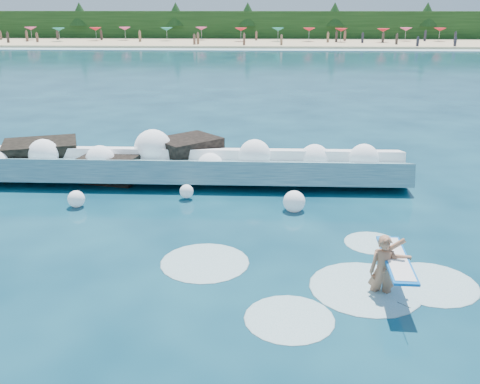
{
  "coord_description": "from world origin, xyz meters",
  "views": [
    {
      "loc": [
        2.14,
        -12.33,
        6.27
      ],
      "look_at": [
        1.5,
        2.0,
        1.2
      ],
      "focal_mm": 40.0,
      "sensor_mm": 36.0,
      "label": 1
    }
  ],
  "objects": [
    {
      "name": "ground",
      "position": [
        0.0,
        0.0,
        0.0
      ],
      "size": [
        200.0,
        200.0,
        0.0
      ],
      "primitive_type": "plane",
      "color": "#07283C",
      "rests_on": "ground"
    },
    {
      "name": "surfer_with_board",
      "position": [
        4.94,
        -1.45,
        0.64
      ],
      "size": [
        0.94,
        2.9,
        1.72
      ],
      "color": "#AA6F4F",
      "rests_on": "ground"
    },
    {
      "name": "wet_band",
      "position": [
        0.0,
        67.0,
        0.04
      ],
      "size": [
        140.0,
        5.0,
        0.08
      ],
      "primitive_type": "cube",
      "color": "silver",
      "rests_on": "ground"
    },
    {
      "name": "rock_cluster",
      "position": [
        -3.87,
        7.36,
        0.5
      ],
      "size": [
        8.75,
        3.61,
        1.58
      ],
      "color": "black",
      "rests_on": "ground"
    },
    {
      "name": "wave_spray",
      "position": [
        -0.96,
        6.59,
        0.87
      ],
      "size": [
        14.55,
        4.69,
        1.81
      ],
      "color": "white",
      "rests_on": "ground"
    },
    {
      "name": "surf_foam",
      "position": [
        4.12,
        -1.01,
        0.0
      ],
      "size": [
        9.09,
        5.64,
        0.13
      ],
      "color": "silver",
      "rests_on": "ground"
    },
    {
      "name": "beachgoers",
      "position": [
        10.86,
        75.8,
        1.12
      ],
      "size": [
        94.92,
        11.5,
        1.93
      ],
      "color": "#3F332D",
      "rests_on": "ground"
    },
    {
      "name": "breaking_wave",
      "position": [
        -0.85,
        6.64,
        0.49
      ],
      "size": [
        16.42,
        2.63,
        1.42
      ],
      "color": "#346D82",
      "rests_on": "ground"
    },
    {
      "name": "treeline",
      "position": [
        0.0,
        88.0,
        2.5
      ],
      "size": [
        140.0,
        4.0,
        5.0
      ],
      "primitive_type": "cube",
      "color": "black",
      "rests_on": "ground"
    },
    {
      "name": "beach",
      "position": [
        0.0,
        78.0,
        0.2
      ],
      "size": [
        140.0,
        20.0,
        0.4
      ],
      "primitive_type": "cube",
      "color": "tan",
      "rests_on": "ground"
    },
    {
      "name": "beach_umbrellas",
      "position": [
        0.18,
        79.87,
        2.25
      ],
      "size": [
        112.1,
        6.52,
        0.5
      ],
      "color": "red",
      "rests_on": "ground"
    }
  ]
}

